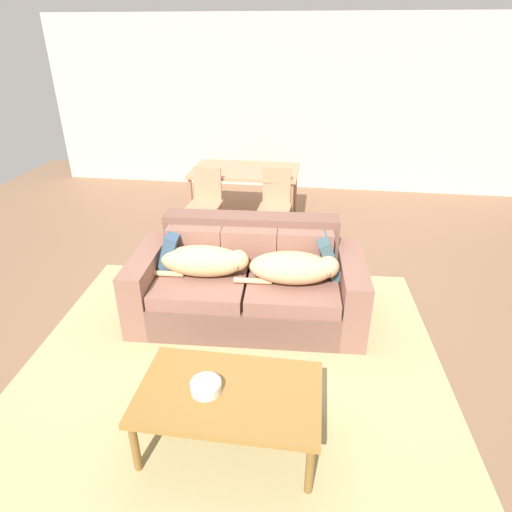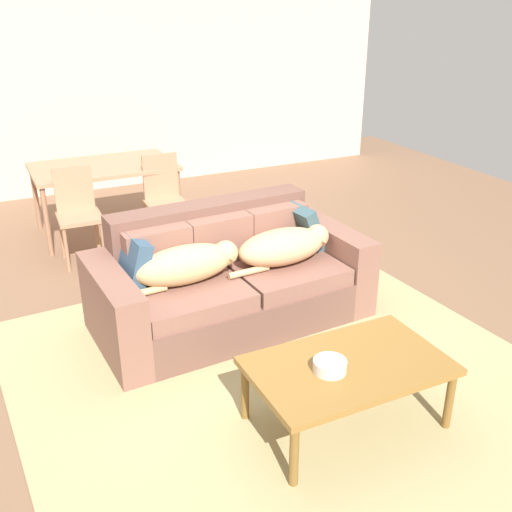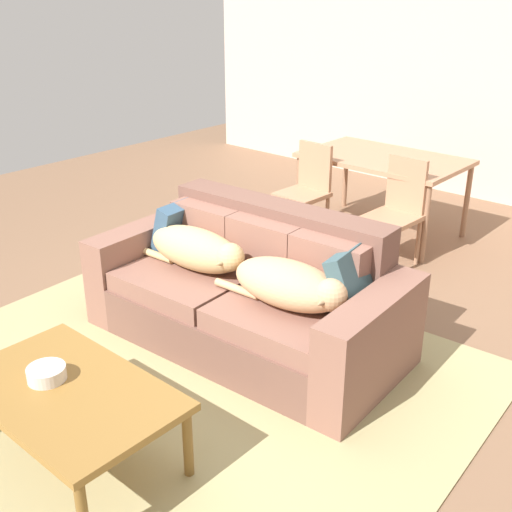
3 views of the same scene
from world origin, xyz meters
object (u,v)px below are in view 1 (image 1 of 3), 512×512
at_px(throw_pillow_by_left_arm, 171,249).
at_px(throw_pillow_by_right_arm, 329,255).
at_px(dining_chair_near_right, 275,202).
at_px(dog_on_left_cushion, 206,261).
at_px(coffee_table, 229,396).
at_px(bowl_on_coffee_table, 206,387).
at_px(dining_table, 245,174).
at_px(dog_on_right_cushion, 294,268).
at_px(dining_chair_near_left, 206,200).
at_px(couch, 248,283).

bearing_deg(throw_pillow_by_left_arm, throw_pillow_by_right_arm, 3.27).
bearing_deg(dining_chair_near_right, dog_on_left_cushion, -100.23).
xyz_separation_m(throw_pillow_by_left_arm, coffee_table, (0.85, -1.50, -0.24)).
xyz_separation_m(dog_on_left_cushion, coffee_table, (0.48, -1.36, -0.21)).
bearing_deg(bowl_on_coffee_table, dining_table, 95.83).
height_order(coffee_table, dining_table, dining_table).
distance_m(dining_table, dining_chair_near_right, 0.75).
distance_m(throw_pillow_by_left_arm, dining_chair_near_right, 1.94).
bearing_deg(dog_on_right_cushion, dining_chair_near_left, 121.32).
height_order(dog_on_left_cushion, dining_chair_near_left, dining_chair_near_left).
xyz_separation_m(dog_on_right_cushion, bowl_on_coffee_table, (-0.45, -1.38, -0.13)).
distance_m(dog_on_right_cushion, bowl_on_coffee_table, 1.45).
xyz_separation_m(couch, dining_chair_near_left, (-0.82, 1.69, 0.17)).
distance_m(couch, bowl_on_coffee_table, 1.51).
relative_size(throw_pillow_by_left_arm, dining_chair_near_right, 0.41).
distance_m(dining_chair_near_left, dining_chair_near_right, 0.89).
bearing_deg(dog_on_left_cushion, throw_pillow_by_right_arm, 8.45).
distance_m(coffee_table, dining_table, 3.86).
bearing_deg(throw_pillow_by_right_arm, dining_chair_near_left, 134.20).
distance_m(coffee_table, bowl_on_coffee_table, 0.16).
xyz_separation_m(dog_on_right_cushion, throw_pillow_by_right_arm, (0.29, 0.23, 0.03)).
height_order(coffee_table, dining_chair_near_left, dining_chair_near_left).
distance_m(throw_pillow_by_right_arm, dining_chair_near_left, 2.22).
height_order(throw_pillow_by_left_arm, dining_chair_near_right, dining_chair_near_right).
relative_size(throw_pillow_by_left_arm, dining_table, 0.26).
bearing_deg(dining_table, dining_chair_near_left, -122.51).
height_order(dog_on_right_cushion, throw_pillow_by_left_arm, throw_pillow_by_left_arm).
xyz_separation_m(coffee_table, dining_table, (-0.53, 3.81, 0.29)).
bearing_deg(throw_pillow_by_left_arm, couch, -1.49).
distance_m(dog_on_right_cushion, throw_pillow_by_right_arm, 0.37).
height_order(dog_on_left_cushion, throw_pillow_by_left_arm, throw_pillow_by_left_arm).
distance_m(dog_on_right_cushion, dining_chair_near_right, 1.95).
relative_size(coffee_table, dining_chair_near_left, 1.27).
height_order(throw_pillow_by_left_arm, bowl_on_coffee_table, throw_pillow_by_left_arm).
bearing_deg(bowl_on_coffee_table, coffee_table, 7.71).
bearing_deg(couch, dining_chair_near_left, 112.65).
xyz_separation_m(coffee_table, dining_chair_near_left, (-0.94, 3.17, 0.12)).
xyz_separation_m(couch, dog_on_left_cushion, (-0.36, -0.12, 0.27)).
xyz_separation_m(dog_on_left_cushion, bowl_on_coffee_table, (0.34, -1.38, -0.13)).
bearing_deg(throw_pillow_by_left_arm, bowl_on_coffee_table, -65.09).
xyz_separation_m(couch, coffee_table, (0.12, -1.48, 0.06)).
distance_m(couch, throw_pillow_by_left_arm, 0.78).
xyz_separation_m(dog_on_left_cushion, throw_pillow_by_left_arm, (-0.37, 0.14, 0.03)).
bearing_deg(dog_on_left_cushion, throw_pillow_by_left_arm, 155.48).
relative_size(dog_on_left_cushion, throw_pillow_by_right_arm, 2.43).
bearing_deg(dog_on_left_cushion, couch, 15.48).
bearing_deg(dining_table, throw_pillow_by_left_arm, -97.79).
xyz_separation_m(throw_pillow_by_left_arm, dining_table, (0.32, 2.31, 0.06)).
relative_size(dog_on_left_cushion, dog_on_right_cushion, 1.02).
bearing_deg(throw_pillow_by_left_arm, coffee_table, -60.55).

